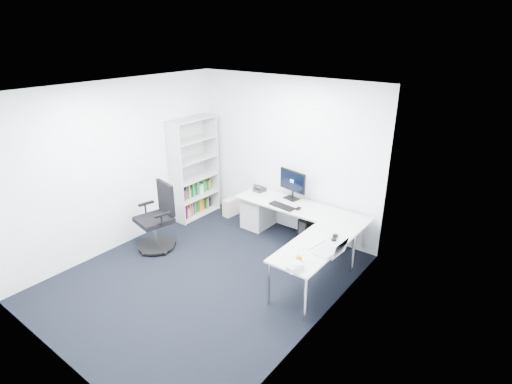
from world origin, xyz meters
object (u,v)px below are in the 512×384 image
Objects in this scene: task_chair at (154,218)px; monitor at (292,185)px; bookshelf at (194,168)px; laptop at (326,244)px; l_desk at (289,232)px.

monitor is (1.48, 1.79, 0.38)m from task_chair.
bookshelf is at bearing -156.23° from monitor.
bookshelf is 5.60× the size of laptop.
task_chair reaches higher than laptop.
task_chair is (-1.77, -1.29, 0.22)m from l_desk.
bookshelf reaches higher than laptop.
monitor is 1.79m from laptop.
bookshelf is (-2.17, 0.05, 0.62)m from l_desk.
laptop is (1.03, -0.70, 0.46)m from l_desk.
task_chair is 2.02× the size of monitor.
task_chair is 2.86m from laptop.
l_desk is 2.26m from bookshelf.
bookshelf is at bearing 178.68° from l_desk.
task_chair is at bearing -164.93° from laptop.
monitor reaches higher than task_chair.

